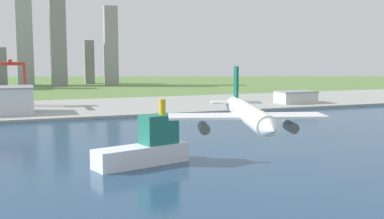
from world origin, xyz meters
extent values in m
plane|color=#5D8242|center=(0.00, 300.00, 0.00)|extent=(2400.00, 2400.00, 0.00)
cube|color=navy|center=(0.00, 240.00, 0.07)|extent=(840.00, 360.00, 0.15)
cube|color=#9BA09A|center=(0.00, 490.00, 1.25)|extent=(840.00, 140.00, 2.50)
cylinder|color=white|center=(0.50, 143.41, 38.50)|extent=(13.58, 35.20, 4.10)
cone|color=white|center=(-4.76, 124.78, 38.50)|extent=(4.97, 5.40, 3.89)
cube|color=white|center=(0.98, 145.11, 37.88)|extent=(33.79, 16.45, 0.50)
cube|color=#0C5947|center=(4.84, 158.75, 43.00)|extent=(1.64, 4.23, 9.83)
cube|color=white|center=(4.84, 158.75, 39.32)|extent=(12.46, 6.97, 0.36)
cylinder|color=#4C4F54|center=(9.56, 141.58, 35.63)|extent=(3.52, 5.39, 2.25)
cylinder|color=#4C4F54|center=(-8.17, 146.59, 35.63)|extent=(3.52, 5.39, 2.25)
cube|color=white|center=(7.54, 263.91, 4.57)|extent=(46.38, 24.76, 8.83)
cube|color=#1E6B59|center=(16.48, 266.60, 15.71)|extent=(18.41, 14.63, 13.45)
cylinder|color=yellow|center=(18.62, 267.24, 25.97)|extent=(2.98, 2.98, 7.07)
cube|color=#B72D23|center=(-37.55, 514.02, 20.85)|extent=(2.20, 2.20, 36.70)
cube|color=#B72D23|center=(-37.55, 522.02, 20.85)|extent=(2.20, 2.20, 36.70)
cube|color=#B72D23|center=(-48.94, 518.02, 40.60)|extent=(25.17, 10.00, 2.80)
cube|color=#B72D23|center=(-48.94, 507.07, 43.40)|extent=(2.60, 43.80, 2.60)
cube|color=silver|center=(206.55, 451.89, 7.59)|extent=(35.32, 23.10, 10.18)
cube|color=gray|center=(206.55, 451.89, 13.28)|extent=(36.03, 23.56, 1.20)
cube|color=#999FA4|center=(-30.62, 833.33, 65.18)|extent=(23.61, 27.11, 130.37)
cube|color=gray|center=(16.40, 803.08, 67.89)|extent=(22.73, 15.46, 135.78)
cube|color=gray|center=(66.30, 840.73, 34.79)|extent=(14.94, 14.27, 69.58)
cube|color=gray|center=(94.35, 800.90, 60.43)|extent=(20.36, 15.96, 120.86)
camera|label=1|loc=(-44.25, 54.83, 51.33)|focal=45.02mm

